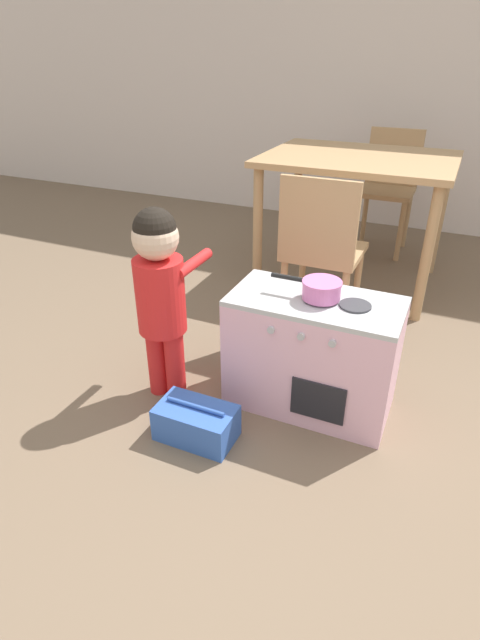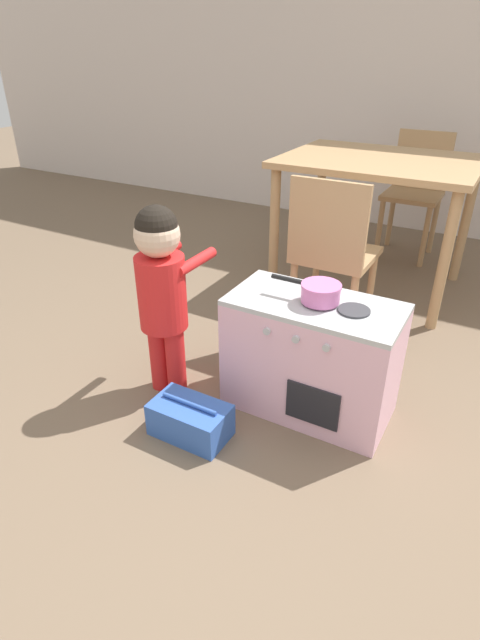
{
  "view_description": "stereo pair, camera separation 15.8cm",
  "coord_description": "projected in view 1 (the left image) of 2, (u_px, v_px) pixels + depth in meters",
  "views": [
    {
      "loc": [
        0.3,
        -0.93,
        1.33
      ],
      "look_at": [
        -0.42,
        0.65,
        0.37
      ],
      "focal_mm": 28.0,
      "sensor_mm": 36.0,
      "label": 1
    },
    {
      "loc": [
        0.44,
        -0.86,
        1.33
      ],
      "look_at": [
        -0.42,
        0.65,
        0.37
      ],
      "focal_mm": 28.0,
      "sensor_mm": 36.0,
      "label": 2
    }
  ],
  "objects": [
    {
      "name": "ground_plane",
      "position": [
        277.0,
        550.0,
        1.5
      ],
      "size": [
        16.0,
        16.0,
        0.0
      ],
      "primitive_type": "plane",
      "color": "brown"
    },
    {
      "name": "wall_back",
      "position": [
        449.0,
        49.0,
        3.49
      ],
      "size": [
        10.0,
        0.06,
        2.6
      ],
      "color": "beige",
      "rests_on": "ground_plane"
    },
    {
      "name": "play_kitchen",
      "position": [
        312.0,
        353.0,
        2.0
      ],
      "size": [
        0.65,
        0.35,
        0.5
      ],
      "color": "#EAB2C6",
      "rests_on": "ground_plane"
    },
    {
      "name": "toy_pot",
      "position": [
        321.0,
        288.0,
        1.85
      ],
      "size": [
        0.27,
        0.15,
        0.07
      ],
      "color": "pink",
      "rests_on": "play_kitchen"
    },
    {
      "name": "child_figure",
      "position": [
        160.0,
        285.0,
        1.93
      ],
      "size": [
        0.22,
        0.34,
        0.82
      ],
      "color": "red",
      "rests_on": "ground_plane"
    },
    {
      "name": "toy_basket",
      "position": [
        196.0,
        423.0,
        1.9
      ],
      "size": [
        0.3,
        0.18,
        0.16
      ],
      "color": "#335BB2",
      "rests_on": "ground_plane"
    },
    {
      "name": "dining_table",
      "position": [
        358.0,
        175.0,
        2.89
      ],
      "size": [
        1.07,
        0.84,
        0.77
      ],
      "color": "tan",
      "rests_on": "ground_plane"
    },
    {
      "name": "dining_chair_near",
      "position": [
        321.0,
        251.0,
        2.42
      ],
      "size": [
        0.37,
        0.37,
        0.83
      ],
      "color": "tan",
      "rests_on": "ground_plane"
    },
    {
      "name": "dining_chair_far",
      "position": [
        388.0,
        187.0,
        3.5
      ],
      "size": [
        0.37,
        0.37,
        0.83
      ],
      "rotation": [
        0.0,
        0.0,
        3.14
      ],
      "color": "tan",
      "rests_on": "ground_plane"
    }
  ]
}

